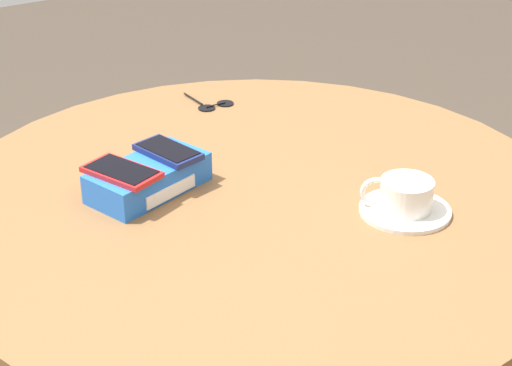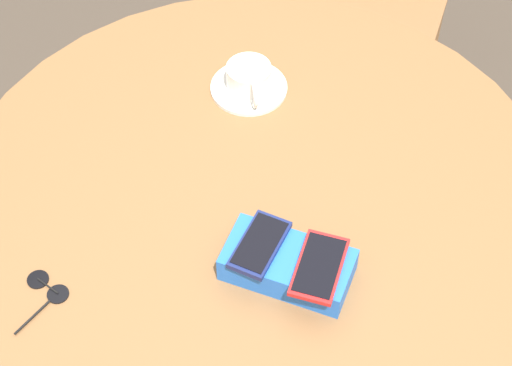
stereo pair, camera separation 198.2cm
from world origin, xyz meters
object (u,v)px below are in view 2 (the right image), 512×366
object	(u,v)px
phone_red	(319,267)
phone_navy	(260,245)
phone_box	(288,265)
round_table	(256,217)
sunglasses	(46,290)
chair_near_window	(365,2)
saucer	(249,88)
coffee_cup	(249,78)

from	to	relation	value
phone_red	phone_navy	world-z (taller)	phone_navy
phone_box	round_table	bearing A→B (deg)	-35.99
round_table	phone_red	bearing A→B (deg)	154.09
sunglasses	chair_near_window	bearing A→B (deg)	-83.14
round_table	saucer	world-z (taller)	saucer
round_table	phone_navy	size ratio (longest dim) A/B	8.36
phone_box	phone_red	size ratio (longest dim) A/B	1.58
round_table	phone_navy	distance (m)	0.22
round_table	chair_near_window	xyz separation A→B (m)	(0.30, -0.88, -0.19)
phone_red	sunglasses	bearing A→B (deg)	38.92
round_table	phone_box	xyz separation A→B (m)	(-0.16, 0.11, 0.11)
phone_navy	phone_red	bearing A→B (deg)	-166.45
phone_navy	round_table	bearing A→B (deg)	-50.22
round_table	phone_red	size ratio (longest dim) A/B	7.59
phone_red	chair_near_window	xyz separation A→B (m)	(0.51, -0.99, -0.33)
phone_red	saucer	distance (m)	0.49
phone_navy	coffee_cup	xyz separation A→B (m)	(0.28, -0.33, -0.02)
phone_box	phone_navy	xyz separation A→B (m)	(0.05, 0.01, 0.03)
coffee_cup	chair_near_window	size ratio (longest dim) A/B	0.12
chair_near_window	round_table	bearing A→B (deg)	108.82
phone_box	sunglasses	bearing A→B (deg)	42.64
phone_box	saucer	size ratio (longest dim) A/B	1.51
phone_red	chair_near_window	size ratio (longest dim) A/B	0.17
phone_navy	sunglasses	bearing A→B (deg)	46.16
saucer	chair_near_window	bearing A→B (deg)	-79.43
chair_near_window	phone_box	bearing A→B (deg)	114.63
phone_red	sunglasses	world-z (taller)	phone_red
sunglasses	phone_red	bearing A→B (deg)	-141.08
phone_box	coffee_cup	distance (m)	0.45
phone_red	round_table	bearing A→B (deg)	-25.91
phone_box	phone_red	world-z (taller)	phone_red
phone_navy	saucer	size ratio (longest dim) A/B	0.87
phone_red	coffee_cup	world-z (taller)	same
round_table	coffee_cup	bearing A→B (deg)	-49.30
sunglasses	round_table	bearing A→B (deg)	-110.61
phone_red	coffee_cup	size ratio (longest dim) A/B	1.39
round_table	phone_box	bearing A→B (deg)	144.01
round_table	coffee_cup	world-z (taller)	coffee_cup
phone_box	phone_navy	world-z (taller)	phone_navy
coffee_cup	sunglasses	bearing A→B (deg)	92.31
phone_box	saucer	xyz separation A→B (m)	(0.33, -0.31, -0.02)
phone_navy	sunglasses	distance (m)	0.37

